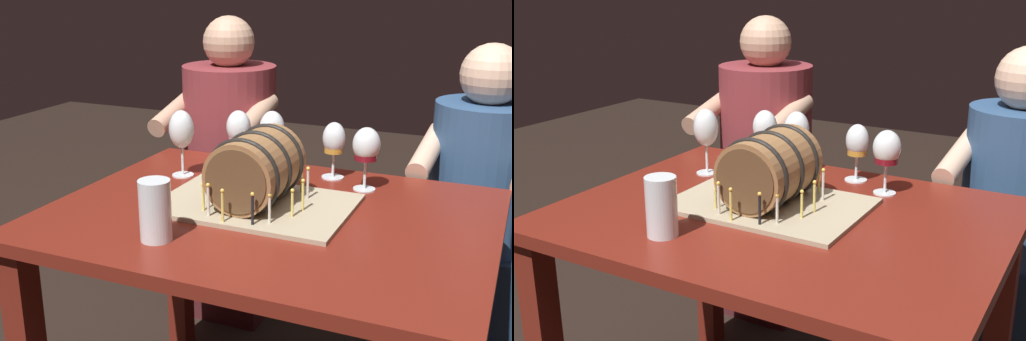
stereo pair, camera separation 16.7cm
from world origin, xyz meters
The scene contains 10 objects.
dining_table centered at (0.00, 0.00, 0.62)m, with size 1.14×0.88×0.75m.
barrel_cake centered at (-0.05, 0.02, 0.84)m, with size 0.50×0.36×0.21m.
wine_glass_white centered at (-0.13, 0.32, 0.87)m, with size 0.08×0.08×0.19m.
wine_glass_empty centered at (-0.36, 0.18, 0.89)m, with size 0.08×0.08×0.20m.
wine_glass_rose centered at (-0.25, 0.34, 0.87)m, with size 0.08×0.08×0.18m.
wine_glass_amber centered at (0.06, 0.34, 0.86)m, with size 0.07×0.07×0.17m.
wine_glass_red centered at (0.18, 0.27, 0.87)m, with size 0.08×0.08×0.18m.
beer_pint centered at (-0.17, -0.27, 0.81)m, with size 0.08×0.08×0.15m.
person_seated_left centered at (-0.47, 0.72, 0.56)m, with size 0.40×0.48×1.19m.
person_seated_right centered at (0.47, 0.72, 0.52)m, with size 0.39×0.48×1.13m.
Camera 1 is at (0.59, -1.44, 1.34)m, focal length 44.70 mm.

